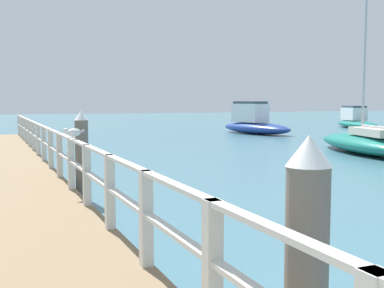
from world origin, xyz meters
The scene contains 8 objects.
pier_deck centered at (0.00, 13.35, 0.22)m, with size 2.31×26.70×0.44m, color #846B4C.
pier_railing centered at (1.08, 13.35, 1.05)m, with size 0.12×25.22×0.99m.
dock_piling_near centered at (1.46, 3.34, 0.97)m, with size 0.29×0.29×1.92m.
dock_piling_far centered at (1.46, 11.17, 0.97)m, with size 0.29×0.29×1.92m.
seagull_foreground centered at (1.07, 9.78, 1.56)m, with size 0.45×0.26×0.21m.
boat_2 centered at (13.76, 15.97, 0.46)m, with size 3.85×7.29×9.00m.
boat_3 centered at (26.19, 30.50, 0.58)m, with size 3.77×6.48×1.74m.
boat_4 centered at (15.54, 27.97, 0.69)m, with size 2.91×6.29×2.09m.
Camera 1 is at (-0.39, 0.88, 2.13)m, focal length 45.16 mm.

